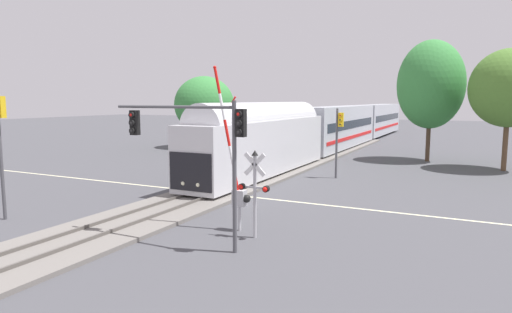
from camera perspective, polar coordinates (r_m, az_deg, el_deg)
The scene contains 13 objects.
ground_plane at distance 27.38m, azimuth -5.26°, elevation -4.69°, with size 220.00×220.00×0.00m, color #47474C.
road_centre_stripe at distance 27.38m, azimuth -5.26°, elevation -4.68°, with size 44.00×0.20×0.01m.
railway_track at distance 27.36m, azimuth -5.26°, elevation -4.50°, with size 4.40×80.00×0.32m.
commuter_train at distance 51.75m, azimuth 10.55°, elevation 3.91°, with size 3.04×63.18×5.16m.
crossing_gate_near at distance 19.24m, azimuth -2.45°, elevation -3.17°, with size 1.77×0.40×7.11m.
crossing_signal_mast at distance 18.14m, azimuth -0.20°, elevation -3.63°, with size 1.36×0.44×3.64m.
crossing_gate_far at distance 34.75m, azimuth -6.55°, elevation 1.15°, with size 3.66×0.40×5.92m.
traffic_signal_near_right at distance 16.93m, azimuth -7.60°, elevation 2.58°, with size 5.88×0.38×5.64m.
traffic_signal_near_left at distance 23.84m, azimuth -29.88°, elevation 2.52°, with size 0.53×0.38×6.13m.
traffic_signal_far_side at distance 32.49m, azimuth 10.52°, elevation 3.14°, with size 0.53×0.38×5.05m.
pine_left_background at distance 53.29m, azimuth -6.63°, elevation 6.58°, with size 7.05×7.05×8.42m.
oak_far_right at distance 43.91m, azimuth 21.45°, elevation 8.55°, with size 5.94×5.94×11.03m.
maple_right_background at distance 40.61m, azimuth 29.64°, elevation 7.60°, with size 5.96×5.96×9.67m.
Camera 1 is at (14.08, -22.79, 5.66)m, focal length 31.28 mm.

